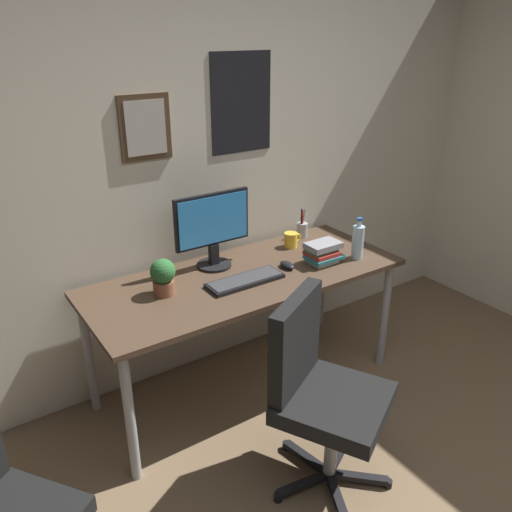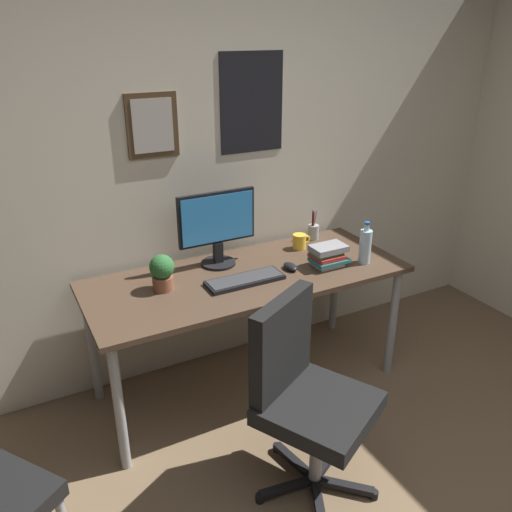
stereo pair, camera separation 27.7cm
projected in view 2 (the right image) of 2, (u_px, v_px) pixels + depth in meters
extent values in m
cube|color=beige|center=(215.00, 160.00, 3.05)|extent=(4.40, 0.08, 2.60)
cube|color=#4C3823|center=(152.00, 126.00, 2.76)|extent=(0.28, 0.02, 0.34)
cube|color=beige|center=(153.00, 126.00, 2.75)|extent=(0.22, 0.00, 0.28)
cube|color=black|center=(252.00, 103.00, 2.99)|extent=(0.40, 0.01, 0.56)
cube|color=#4C3828|center=(248.00, 277.00, 2.92)|extent=(1.80, 0.72, 0.03)
cylinder|color=#9EA0A5|center=(119.00, 409.00, 2.47)|extent=(0.05, 0.05, 0.72)
cylinder|color=#9EA0A5|center=(393.00, 323.00, 3.18)|extent=(0.05, 0.05, 0.72)
cylinder|color=#9EA0A5|center=(92.00, 346.00, 2.95)|extent=(0.05, 0.05, 0.72)
cylinder|color=#9EA0A5|center=(335.00, 283.00, 3.67)|extent=(0.05, 0.05, 0.72)
cube|color=black|center=(319.00, 408.00, 2.32)|extent=(0.62, 0.62, 0.08)
cube|color=black|center=(282.00, 344.00, 2.31)|extent=(0.40, 0.26, 0.45)
cylinder|color=#9EA0A5|center=(316.00, 451.00, 2.42)|extent=(0.08, 0.08, 0.42)
cube|color=black|center=(328.00, 461.00, 2.60)|extent=(0.27, 0.17, 0.03)
cylinder|color=black|center=(340.00, 446.00, 2.71)|extent=(0.05, 0.05, 0.04)
cube|color=black|center=(295.00, 462.00, 2.59)|extent=(0.09, 0.28, 0.03)
cylinder|color=black|center=(277.00, 448.00, 2.70)|extent=(0.05, 0.05, 0.04)
cube|color=black|center=(288.00, 487.00, 2.45)|extent=(0.28, 0.08, 0.03)
cylinder|color=black|center=(260.00, 498.00, 2.41)|extent=(0.05, 0.05, 0.04)
cube|color=black|center=(319.00, 504.00, 2.36)|extent=(0.16, 0.27, 0.03)
cube|color=black|center=(344.00, 486.00, 2.45)|extent=(0.23, 0.22, 0.03)
cylinder|color=black|center=(374.00, 495.00, 2.43)|extent=(0.05, 0.05, 0.04)
cylinder|color=#9EA0A5|center=(1.00, 500.00, 2.18)|extent=(0.05, 0.05, 0.41)
cylinder|color=black|center=(218.00, 263.00, 3.03)|extent=(0.20, 0.20, 0.01)
cube|color=black|center=(218.00, 252.00, 3.01)|extent=(0.05, 0.04, 0.12)
cube|color=black|center=(217.00, 218.00, 2.93)|extent=(0.46, 0.02, 0.30)
cube|color=#338CD8|center=(218.00, 219.00, 2.91)|extent=(0.43, 0.00, 0.27)
cube|color=black|center=(245.00, 280.00, 2.82)|extent=(0.43, 0.15, 0.02)
cube|color=#38383A|center=(245.00, 278.00, 2.81)|extent=(0.41, 0.13, 0.00)
ellipsoid|color=black|center=(290.00, 267.00, 2.96)|extent=(0.06, 0.11, 0.04)
cylinder|color=silver|center=(365.00, 247.00, 3.02)|extent=(0.07, 0.07, 0.20)
cylinder|color=silver|center=(367.00, 227.00, 2.97)|extent=(0.03, 0.03, 0.04)
cylinder|color=#2659B2|center=(367.00, 223.00, 2.96)|extent=(0.03, 0.03, 0.01)
cylinder|color=yellow|center=(299.00, 241.00, 3.23)|extent=(0.08, 0.08, 0.09)
torus|color=yellow|center=(307.00, 239.00, 3.25)|extent=(0.05, 0.01, 0.05)
cylinder|color=brown|center=(163.00, 283.00, 2.73)|extent=(0.11, 0.11, 0.07)
sphere|color=#2D6B33|center=(162.00, 267.00, 2.69)|extent=(0.13, 0.13, 0.13)
ellipsoid|color=#287A38|center=(154.00, 263.00, 2.70)|extent=(0.07, 0.08, 0.02)
ellipsoid|color=#287A38|center=(166.00, 264.00, 2.73)|extent=(0.07, 0.08, 0.02)
ellipsoid|color=#287A38|center=(159.00, 268.00, 2.65)|extent=(0.08, 0.07, 0.02)
cylinder|color=#9EA0A5|center=(313.00, 232.00, 3.38)|extent=(0.07, 0.07, 0.09)
cylinder|color=#263FBF|center=(313.00, 220.00, 3.35)|extent=(0.01, 0.01, 0.13)
cylinder|color=red|center=(314.00, 222.00, 3.33)|extent=(0.01, 0.01, 0.13)
cylinder|color=black|center=(312.00, 221.00, 3.34)|extent=(0.01, 0.01, 0.13)
cylinder|color=#9EA0A5|center=(315.00, 220.00, 3.35)|extent=(0.01, 0.03, 0.14)
cylinder|color=#9EA0A5|center=(313.00, 220.00, 3.34)|extent=(0.01, 0.02, 0.14)
cube|color=silver|center=(327.00, 263.00, 3.01)|extent=(0.16, 0.13, 0.03)
cube|color=#26727A|center=(329.00, 260.00, 3.00)|extent=(0.21, 0.14, 0.02)
cube|color=#B22D28|center=(327.00, 256.00, 2.99)|extent=(0.17, 0.15, 0.02)
cube|color=#33723F|center=(326.00, 253.00, 2.98)|extent=(0.17, 0.12, 0.02)
cube|color=gray|center=(329.00, 248.00, 2.97)|extent=(0.20, 0.13, 0.03)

